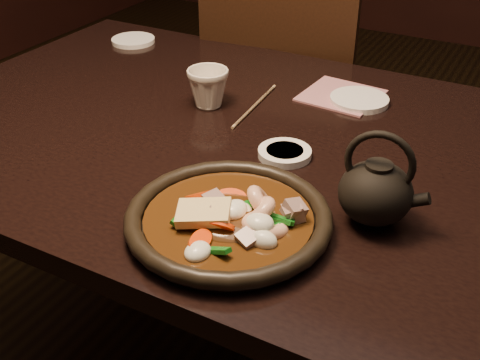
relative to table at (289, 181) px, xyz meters
The scene contains 11 objects.
table is the anchor object (origin of this frame).
chair 0.67m from the table, 114.68° to the left, with size 0.49×0.49×0.93m.
plate 0.29m from the table, 85.20° to the right, with size 0.31×0.31×0.03m.
stirfry 0.30m from the table, 82.42° to the right, with size 0.20×0.20×0.06m.
soy_dish 0.09m from the table, 82.29° to the right, with size 0.10×0.10×0.01m, color white.
saucer_left 0.69m from the table, 152.02° to the left, with size 0.11×0.11×0.01m, color white.
saucer_right 0.26m from the table, 79.02° to the left, with size 0.12×0.12×0.01m, color white.
tea_cup 0.27m from the table, 160.94° to the left, with size 0.09×0.08×0.09m, color silver.
chopsticks 0.20m from the table, 138.96° to the left, with size 0.02×0.22×0.01m.
napkin 0.27m from the table, 89.46° to the left, with size 0.16×0.16×0.00m, color #B36E74.
teapot 0.29m from the table, 37.14° to the right, with size 0.14×0.11×0.15m.
Camera 1 is at (0.38, -0.90, 1.29)m, focal length 45.00 mm.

